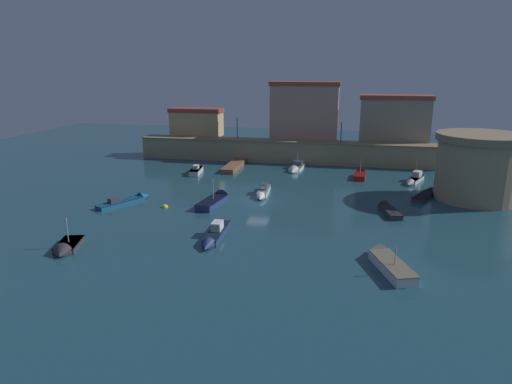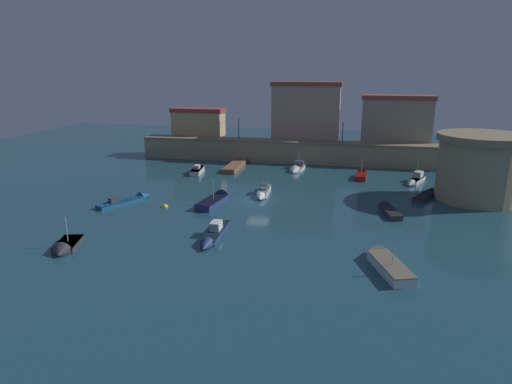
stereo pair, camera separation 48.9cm
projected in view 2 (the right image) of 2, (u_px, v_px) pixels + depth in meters
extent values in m
plane|color=#1E4756|center=(258.00, 201.00, 52.80)|extent=(128.05, 128.05, 0.00)
cube|color=#9E8966|center=(288.00, 152.00, 73.93)|extent=(49.04, 3.18, 3.35)
cube|color=#817053|center=(288.00, 141.00, 73.45)|extent=(49.04, 3.48, 0.24)
cube|color=tan|center=(198.00, 124.00, 79.53)|extent=(8.84, 3.59, 4.13)
cube|color=#973C35|center=(198.00, 110.00, 78.89)|extent=(9.19, 3.74, 0.70)
cube|color=tan|center=(306.00, 113.00, 74.90)|extent=(11.06, 3.38, 8.74)
cube|color=#994A2E|center=(307.00, 84.00, 73.63)|extent=(11.50, 3.52, 0.70)
cube|color=gray|center=(396.00, 121.00, 72.30)|extent=(10.79, 3.69, 6.76)
cube|color=#A24235|center=(398.00, 97.00, 71.30)|extent=(11.22, 3.84, 0.70)
cylinder|color=#9E8966|center=(479.00, 171.00, 52.42)|extent=(9.31, 9.31, 6.96)
cylinder|color=#867556|center=(484.00, 138.00, 51.38)|extent=(10.06, 10.06, 0.80)
cube|color=brown|center=(236.00, 166.00, 70.04)|extent=(1.98, 9.02, 0.70)
cylinder|color=brown|center=(246.00, 162.00, 72.68)|extent=(0.20, 0.20, 0.70)
cylinder|color=brown|center=(241.00, 166.00, 69.86)|extent=(0.20, 0.20, 0.70)
cylinder|color=brown|center=(236.00, 170.00, 67.03)|extent=(0.20, 0.20, 0.70)
cylinder|color=black|center=(239.00, 129.00, 74.70)|extent=(0.12, 0.12, 3.21)
sphere|color=#F9D172|center=(239.00, 118.00, 74.23)|extent=(0.32, 0.32, 0.32)
cylinder|color=black|center=(343.00, 133.00, 71.22)|extent=(0.12, 0.12, 2.96)
sphere|color=#F9D172|center=(343.00, 122.00, 70.78)|extent=(0.32, 0.32, 0.32)
cube|color=navy|center=(216.00, 233.00, 41.96)|extent=(1.46, 5.65, 0.56)
cone|color=navy|center=(205.00, 247.00, 38.68)|extent=(1.26, 1.44, 1.22)
cube|color=black|center=(216.00, 230.00, 41.89)|extent=(1.49, 5.76, 0.08)
cube|color=silver|center=(216.00, 226.00, 41.87)|extent=(0.92, 1.49, 0.76)
cube|color=#99B7C6|center=(214.00, 228.00, 41.17)|extent=(0.79, 0.08, 0.45)
cube|color=silver|center=(264.00, 191.00, 55.72)|extent=(1.46, 4.79, 0.62)
cone|color=silver|center=(261.00, 198.00, 52.89)|extent=(1.18, 1.39, 1.10)
cube|color=slate|center=(264.00, 189.00, 55.64)|extent=(1.49, 4.88, 0.08)
cube|color=#333842|center=(264.00, 186.00, 55.68)|extent=(0.83, 1.77, 0.66)
cube|color=#99B7C6|center=(263.00, 188.00, 54.85)|extent=(0.65, 0.10, 0.40)
cube|color=#195689|center=(120.00, 202.00, 51.46)|extent=(3.68, 5.57, 0.46)
cone|color=#195689|center=(145.00, 196.00, 54.02)|extent=(1.72, 1.80, 1.22)
cube|color=#092D34|center=(120.00, 201.00, 51.41)|extent=(3.76, 5.68, 0.08)
cube|color=#333842|center=(114.00, 200.00, 50.77)|extent=(1.20, 1.43, 0.54)
cube|color=#99B7C6|center=(119.00, 198.00, 51.23)|extent=(0.60, 0.35, 0.32)
cube|color=#333338|center=(425.00, 196.00, 53.74)|extent=(3.41, 5.02, 0.54)
cone|color=#333338|center=(434.00, 191.00, 56.07)|extent=(1.65, 1.76, 1.13)
cube|color=black|center=(425.00, 194.00, 53.68)|extent=(3.48, 5.12, 0.08)
cube|color=white|center=(299.00, 167.00, 69.66)|extent=(2.17, 5.63, 0.46)
cone|color=white|center=(294.00, 172.00, 66.53)|extent=(1.74, 1.53, 1.62)
cube|color=#637F52|center=(299.00, 166.00, 69.61)|extent=(2.21, 5.74, 0.08)
cube|color=#333842|center=(299.00, 163.00, 69.56)|extent=(1.53, 1.42, 0.71)
cylinder|color=#B2B2B7|center=(299.00, 160.00, 69.31)|extent=(0.08, 0.08, 1.86)
cube|color=silver|center=(197.00, 171.00, 66.34)|extent=(1.87, 4.30, 0.74)
cone|color=silver|center=(201.00, 167.00, 68.85)|extent=(1.41, 1.32, 1.27)
cube|color=#785560|center=(197.00, 169.00, 66.25)|extent=(1.90, 4.39, 0.08)
cube|color=silver|center=(197.00, 167.00, 66.12)|extent=(0.90, 1.39, 0.53)
cube|color=#333338|center=(390.00, 212.00, 47.90)|extent=(2.29, 4.60, 0.54)
cone|color=#333338|center=(382.00, 204.00, 50.58)|extent=(1.47, 1.49, 1.21)
cube|color=black|center=(390.00, 210.00, 47.84)|extent=(2.34, 4.70, 0.08)
cube|color=#333338|center=(69.00, 244.00, 39.34)|extent=(2.58, 3.68, 0.51)
cone|color=#333338|center=(60.00, 253.00, 37.34)|extent=(1.84, 1.35, 1.64)
cube|color=black|center=(68.00, 242.00, 39.29)|extent=(2.63, 3.76, 0.08)
cylinder|color=#B2B2B7|center=(67.00, 229.00, 38.93)|extent=(0.08, 0.08, 2.22)
cube|color=white|center=(390.00, 268.00, 34.35)|extent=(3.40, 5.61, 0.82)
cone|color=white|center=(374.00, 251.00, 37.52)|extent=(1.99, 1.86, 1.61)
cube|color=#746954|center=(391.00, 263.00, 34.25)|extent=(3.47, 5.72, 0.08)
cylinder|color=#B2B2B7|center=(393.00, 256.00, 33.70)|extent=(0.08, 0.08, 1.44)
cube|color=navy|center=(212.00, 202.00, 51.04)|extent=(2.50, 5.40, 0.72)
cone|color=navy|center=(224.00, 195.00, 53.97)|extent=(1.89, 1.62, 1.71)
cube|color=#141A31|center=(212.00, 200.00, 50.95)|extent=(2.55, 5.50, 0.08)
cylinder|color=#B2B2B7|center=(213.00, 189.00, 50.91)|extent=(0.08, 0.08, 2.32)
cube|color=silver|center=(417.00, 180.00, 61.30)|extent=(2.80, 4.47, 0.59)
cone|color=silver|center=(410.00, 184.00, 59.16)|extent=(1.53, 1.57, 1.15)
cube|color=slate|center=(417.00, 178.00, 61.23)|extent=(2.86, 4.56, 0.08)
cube|color=silver|center=(418.00, 174.00, 61.61)|extent=(1.47, 1.75, 0.78)
cylinder|color=#B2B2B7|center=(418.00, 170.00, 60.90)|extent=(0.08, 0.08, 2.35)
cube|color=red|center=(361.00, 176.00, 63.22)|extent=(1.75, 3.75, 0.67)
cone|color=red|center=(362.00, 173.00, 65.34)|extent=(1.50, 1.12, 1.43)
cube|color=#680F0A|center=(361.00, 174.00, 63.14)|extent=(1.78, 3.82, 0.08)
cylinder|color=#B2B2B7|center=(362.00, 166.00, 63.18)|extent=(0.08, 0.08, 2.05)
sphere|color=yellow|center=(165.00, 207.00, 50.51)|extent=(0.71, 0.71, 0.71)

